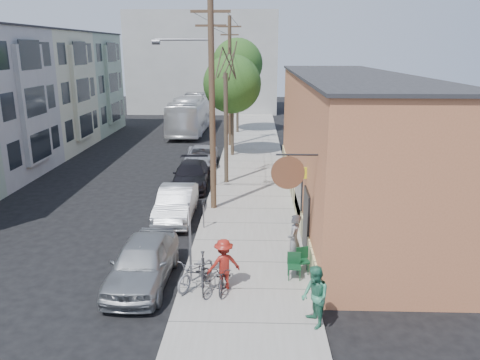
{
  "coord_description": "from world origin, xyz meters",
  "views": [
    {
      "loc": [
        4.48,
        -17.85,
        7.8
      ],
      "look_at": [
        3.75,
        4.35,
        1.5
      ],
      "focal_mm": 35.0,
      "sensor_mm": 36.0,
      "label": 1
    }
  ],
  "objects_px": {
    "parking_meter_far": "(216,171)",
    "tree_bare": "(226,129)",
    "patron_grey": "(294,240)",
    "tree_leafy_mid": "(232,84)",
    "car_0": "(143,262)",
    "patio_chair_b": "(294,266)",
    "cyclist": "(224,264)",
    "bus": "(191,114)",
    "utility_pole_near": "(211,101)",
    "patio_chair_a": "(302,261)",
    "car_3": "(201,156)",
    "patron_green": "(315,297)",
    "tree_leafy_far": "(237,64)",
    "car_2": "(191,175)",
    "parked_bike_a": "(203,272)",
    "parking_meter_near": "(203,210)",
    "car_1": "(176,203)",
    "sign_post": "(190,235)",
    "parked_bike_b": "(196,272)"
  },
  "relations": [
    {
      "from": "tree_leafy_far",
      "to": "patio_chair_b",
      "type": "height_order",
      "value": "tree_leafy_far"
    },
    {
      "from": "patron_grey",
      "to": "bus",
      "type": "relative_size",
      "value": 0.16
    },
    {
      "from": "utility_pole_near",
      "to": "cyclist",
      "type": "height_order",
      "value": "utility_pole_near"
    },
    {
      "from": "patio_chair_a",
      "to": "cyclist",
      "type": "height_order",
      "value": "cyclist"
    },
    {
      "from": "patron_green",
      "to": "sign_post",
      "type": "bearing_deg",
      "value": -138.21
    },
    {
      "from": "patio_chair_a",
      "to": "car_3",
      "type": "height_order",
      "value": "car_3"
    },
    {
      "from": "sign_post",
      "to": "patio_chair_b",
      "type": "xyz_separation_m",
      "value": [
        3.51,
        0.31,
        -1.24
      ]
    },
    {
      "from": "tree_bare",
      "to": "tree_leafy_far",
      "type": "relative_size",
      "value": 0.74
    },
    {
      "from": "tree_leafy_far",
      "to": "patron_grey",
      "type": "relative_size",
      "value": 4.4
    },
    {
      "from": "tree_leafy_mid",
      "to": "parked_bike_a",
      "type": "bearing_deg",
      "value": -89.98
    },
    {
      "from": "sign_post",
      "to": "tree_leafy_far",
      "type": "xyz_separation_m",
      "value": [
        0.45,
        29.31,
        4.54
      ]
    },
    {
      "from": "tree_leafy_far",
      "to": "patron_grey",
      "type": "height_order",
      "value": "tree_leafy_far"
    },
    {
      "from": "patron_green",
      "to": "car_2",
      "type": "bearing_deg",
      "value": -174.26
    },
    {
      "from": "patron_grey",
      "to": "car_3",
      "type": "bearing_deg",
      "value": -146.92
    },
    {
      "from": "parking_meter_far",
      "to": "parked_bike_a",
      "type": "xyz_separation_m",
      "value": [
        0.56,
        -12.05,
        -0.26
      ]
    },
    {
      "from": "parking_meter_far",
      "to": "patron_grey",
      "type": "bearing_deg",
      "value": -70.3
    },
    {
      "from": "patron_green",
      "to": "patio_chair_a",
      "type": "bearing_deg",
      "value": 165.22
    },
    {
      "from": "patio_chair_b",
      "to": "cyclist",
      "type": "height_order",
      "value": "cyclist"
    },
    {
      "from": "utility_pole_near",
      "to": "car_3",
      "type": "bearing_deg",
      "value": 99.73
    },
    {
      "from": "patron_grey",
      "to": "utility_pole_near",
      "type": "bearing_deg",
      "value": -135.72
    },
    {
      "from": "parking_meter_far",
      "to": "car_2",
      "type": "bearing_deg",
      "value": 178.8
    },
    {
      "from": "parking_meter_near",
      "to": "patron_grey",
      "type": "xyz_separation_m",
      "value": [
        3.66,
        -3.54,
        0.14
      ]
    },
    {
      "from": "patio_chair_a",
      "to": "patron_green",
      "type": "relative_size",
      "value": 0.49
    },
    {
      "from": "tree_leafy_mid",
      "to": "car_3",
      "type": "height_order",
      "value": "tree_leafy_mid"
    },
    {
      "from": "tree_bare",
      "to": "tree_leafy_far",
      "type": "height_order",
      "value": "tree_leafy_far"
    },
    {
      "from": "utility_pole_near",
      "to": "cyclist",
      "type": "relative_size",
      "value": 5.8
    },
    {
      "from": "parking_meter_far",
      "to": "bus",
      "type": "bearing_deg",
      "value": 101.94
    },
    {
      "from": "parking_meter_near",
      "to": "car_3",
      "type": "height_order",
      "value": "parking_meter_near"
    },
    {
      "from": "parking_meter_far",
      "to": "bus",
      "type": "height_order",
      "value": "bus"
    },
    {
      "from": "utility_pole_near",
      "to": "car_0",
      "type": "relative_size",
      "value": 2.14
    },
    {
      "from": "car_0",
      "to": "tree_leafy_mid",
      "type": "bearing_deg",
      "value": 85.24
    },
    {
      "from": "patron_grey",
      "to": "tree_leafy_mid",
      "type": "bearing_deg",
      "value": -155.42
    },
    {
      "from": "sign_post",
      "to": "parked_bike_a",
      "type": "relative_size",
      "value": 1.47
    },
    {
      "from": "cyclist",
      "to": "car_0",
      "type": "xyz_separation_m",
      "value": [
        -2.79,
        0.52,
        -0.21
      ]
    },
    {
      "from": "parking_meter_near",
      "to": "car_2",
      "type": "xyz_separation_m",
      "value": [
        -1.45,
        6.72,
        -0.27
      ]
    },
    {
      "from": "cyclist",
      "to": "tree_leafy_mid",
      "type": "bearing_deg",
      "value": -108.08
    },
    {
      "from": "patron_green",
      "to": "car_1",
      "type": "xyz_separation_m",
      "value": [
        -5.4,
        8.89,
        -0.3
      ]
    },
    {
      "from": "tree_bare",
      "to": "car_2",
      "type": "relative_size",
      "value": 1.29
    },
    {
      "from": "patio_chair_b",
      "to": "car_3",
      "type": "distance_m",
      "value": 17.32
    },
    {
      "from": "parked_bike_a",
      "to": "parked_bike_b",
      "type": "relative_size",
      "value": 0.98
    },
    {
      "from": "parking_meter_far",
      "to": "tree_bare",
      "type": "relative_size",
      "value": 0.2
    },
    {
      "from": "patio_chair_b",
      "to": "cyclist",
      "type": "relative_size",
      "value": 0.51
    },
    {
      "from": "tree_bare",
      "to": "patron_grey",
      "type": "distance_m",
      "value": 11.48
    },
    {
      "from": "parked_bike_a",
      "to": "car_2",
      "type": "bearing_deg",
      "value": 93.91
    },
    {
      "from": "patron_grey",
      "to": "car_3",
      "type": "height_order",
      "value": "patron_grey"
    },
    {
      "from": "patio_chair_a",
      "to": "parked_bike_a",
      "type": "distance_m",
      "value": 3.58
    },
    {
      "from": "parking_meter_far",
      "to": "tree_leafy_far",
      "type": "bearing_deg",
      "value": 88.22
    },
    {
      "from": "tree_bare",
      "to": "car_0",
      "type": "bearing_deg",
      "value": -99.81
    },
    {
      "from": "tree_bare",
      "to": "patio_chair_b",
      "type": "relative_size",
      "value": 7.18
    },
    {
      "from": "car_1",
      "to": "car_2",
      "type": "relative_size",
      "value": 0.94
    }
  ]
}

